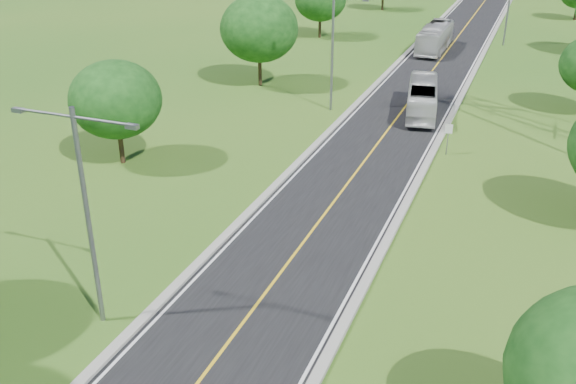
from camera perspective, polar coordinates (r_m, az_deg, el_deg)
name	(u,v)px	position (r m, az deg, el deg)	size (l,w,h in m)	color
ground	(429,75)	(70.03, 12.44, 10.10)	(260.00, 260.00, 0.00)	#275B19
road	(439,62)	(75.78, 13.26, 11.17)	(8.00, 150.00, 0.06)	black
curb_left	(402,58)	(76.47, 10.08, 11.63)	(0.50, 150.00, 0.22)	gray
curb_right	(478,65)	(75.29, 16.50, 10.78)	(0.50, 150.00, 0.22)	gray
speed_limit_sign	(448,134)	(48.00, 14.05, 5.03)	(0.55, 0.09, 2.40)	slate
streetlight_near_left	(86,201)	(27.67, -17.56, -0.81)	(5.90, 0.25, 10.00)	slate
streetlight_mid_left	(333,42)	(55.75, 3.98, 13.13)	(5.90, 0.25, 10.00)	slate
tree_lb	(116,99)	(45.72, -15.07, 7.95)	(6.30, 6.30, 7.33)	black
tree_lc	(259,29)	(63.55, -2.58, 14.31)	(7.56, 7.56, 8.79)	black
bus_outbound	(422,98)	(56.75, 11.85, 8.19)	(2.34, 9.99, 2.78)	silver
bus_inbound	(435,38)	(80.95, 12.93, 13.23)	(2.64, 11.27, 3.14)	beige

